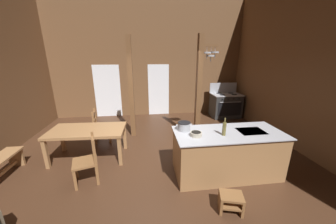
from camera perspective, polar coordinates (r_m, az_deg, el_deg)
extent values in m
cube|color=#422819|center=(4.37, -3.46, -16.83)|extent=(8.15, 8.42, 0.10)
cube|color=brown|center=(7.50, -6.05, 16.35)|extent=(8.15, 0.14, 4.58)
cube|color=brown|center=(5.37, 41.26, 11.98)|extent=(0.14, 8.42, 4.58)
cube|color=white|center=(7.68, -18.23, 6.11)|extent=(1.00, 0.01, 2.05)
cube|color=white|center=(7.57, -2.93, 6.80)|extent=(0.84, 0.01, 2.05)
cube|color=#9E7044|center=(4.05, 17.75, -12.22)|extent=(2.10, 0.90, 0.92)
cube|color=#A8AAB2|center=(3.85, 18.38, -6.11)|extent=(2.16, 0.96, 0.02)
cube|color=black|center=(4.07, 24.42, -5.40)|extent=(0.52, 0.40, 0.00)
cube|color=black|center=(4.59, 14.98, -14.13)|extent=(2.00, 0.04, 0.10)
cube|color=#2E2E2E|center=(7.72, 17.40, 1.86)|extent=(1.10, 0.76, 0.90)
cube|color=black|center=(7.40, 18.60, 0.85)|extent=(0.94, 0.01, 0.52)
cylinder|color=#A8AAB2|center=(7.31, 18.89, 2.89)|extent=(0.83, 0.03, 0.02)
cube|color=#A8AAB2|center=(7.62, 17.71, 5.23)|extent=(1.14, 0.80, 0.03)
cube|color=#A8AAB2|center=(7.90, 16.76, 7.24)|extent=(1.14, 0.04, 0.40)
cylinder|color=black|center=(7.59, 19.90, 5.13)|extent=(0.20, 0.20, 0.01)
cylinder|color=black|center=(7.38, 16.47, 5.13)|extent=(0.20, 0.20, 0.01)
cylinder|color=black|center=(7.86, 18.91, 5.61)|extent=(0.20, 0.20, 0.01)
cylinder|color=black|center=(7.65, 15.57, 5.62)|extent=(0.20, 0.20, 0.01)
cylinder|color=black|center=(7.44, 21.24, 3.85)|extent=(0.04, 0.03, 0.04)
cylinder|color=black|center=(7.34, 19.72, 3.84)|extent=(0.04, 0.03, 0.04)
cylinder|color=black|center=(7.24, 18.17, 3.82)|extent=(0.04, 0.03, 0.04)
cylinder|color=black|center=(7.15, 16.57, 3.80)|extent=(0.04, 0.03, 0.04)
cube|color=brown|center=(5.16, 9.47, 6.62)|extent=(0.15, 0.15, 2.93)
cube|color=brown|center=(5.16, 12.31, 19.54)|extent=(0.54, 0.12, 0.06)
cylinder|color=#A8AAB2|center=(5.15, 12.04, 18.69)|extent=(0.01, 0.01, 0.16)
cylinder|color=#A8AAB2|center=(5.15, 11.97, 17.60)|extent=(0.22, 0.22, 0.04)
cylinder|color=#A8AAB2|center=(5.15, 11.91, 16.71)|extent=(0.02, 0.02, 0.14)
cylinder|color=#A8AAB2|center=(5.19, 13.23, 18.18)|extent=(0.01, 0.01, 0.23)
cylinder|color=#A8AAB2|center=(5.19, 13.12, 16.67)|extent=(0.22, 0.22, 0.04)
cylinder|color=#A8AAB2|center=(5.19, 13.06, 15.79)|extent=(0.02, 0.02, 0.14)
cylinder|color=#A8AAB2|center=(5.24, 14.47, 18.56)|extent=(0.01, 0.01, 0.15)
cylinder|color=#A8AAB2|center=(5.24, 14.39, 17.55)|extent=(0.22, 0.22, 0.04)
cylinder|color=#A8AAB2|center=(5.24, 14.32, 16.68)|extent=(0.02, 0.02, 0.14)
cube|color=brown|center=(5.49, -11.42, 7.14)|extent=(0.14, 0.14, 2.93)
cube|color=brown|center=(3.32, 19.14, -23.41)|extent=(0.42, 0.37, 0.04)
cube|color=brown|center=(3.39, 15.93, -25.43)|extent=(0.11, 0.28, 0.26)
cube|color=brown|center=(3.45, 21.74, -25.19)|extent=(0.11, 0.28, 0.26)
cube|color=brown|center=(3.42, 18.87, -25.30)|extent=(0.38, 0.36, 0.03)
cube|color=#9E7044|center=(4.72, -23.81, -5.24)|extent=(1.74, 0.98, 0.06)
cube|color=#9E7044|center=(5.48, -29.95, -7.22)|extent=(0.08, 0.08, 0.68)
cube|color=#9E7044|center=(5.02, -13.27, -7.43)|extent=(0.08, 0.08, 0.68)
cube|color=#9E7044|center=(4.86, -33.71, -10.90)|extent=(0.08, 0.08, 0.68)
cube|color=#9E7044|center=(4.33, -14.69, -11.72)|extent=(0.08, 0.08, 0.68)
cube|color=brown|center=(3.99, -24.43, -13.99)|extent=(0.54, 0.54, 0.04)
cube|color=brown|center=(3.96, -26.89, -18.45)|extent=(0.06, 0.06, 0.41)
cube|color=brown|center=(4.28, -26.67, -15.59)|extent=(0.06, 0.06, 0.41)
cube|color=brown|center=(3.79, -21.58, -14.51)|extent=(0.06, 0.06, 0.95)
cube|color=brown|center=(4.13, -21.84, -11.85)|extent=(0.06, 0.06, 0.95)
cube|color=brown|center=(3.79, -22.32, -8.34)|extent=(0.14, 0.38, 0.07)
cube|color=brown|center=(3.88, -22.00, -10.88)|extent=(0.14, 0.38, 0.07)
cube|color=brown|center=(5.59, -19.73, -4.39)|extent=(0.49, 0.49, 0.04)
cube|color=brown|center=(5.83, -17.52, -5.64)|extent=(0.06, 0.06, 0.41)
cube|color=brown|center=(5.49, -17.64, -7.15)|extent=(0.06, 0.06, 0.41)
cube|color=brown|center=(5.78, -21.52, -3.43)|extent=(0.06, 0.06, 0.95)
cube|color=brown|center=(5.42, -21.91, -4.80)|extent=(0.06, 0.06, 0.95)
cube|color=brown|center=(5.48, -22.13, -0.53)|extent=(0.09, 0.38, 0.07)
cube|color=brown|center=(5.54, -21.91, -2.41)|extent=(0.09, 0.38, 0.07)
cube|color=#9E7044|center=(5.45, -39.67, -10.80)|extent=(0.31, 0.06, 0.40)
cylinder|color=#A8AAB2|center=(3.72, 5.02, -4.53)|extent=(0.25, 0.25, 0.16)
cylinder|color=black|center=(3.69, 5.06, -3.28)|extent=(0.26, 0.26, 0.01)
cylinder|color=#A8AAB2|center=(3.68, 2.92, -4.05)|extent=(0.05, 0.02, 0.02)
cylinder|color=#A8AAB2|center=(3.74, 7.12, -3.82)|extent=(0.05, 0.02, 0.02)
cylinder|color=#B2A893|center=(3.51, 8.70, -6.80)|extent=(0.22, 0.22, 0.08)
cylinder|color=black|center=(3.50, 8.73, -6.20)|extent=(0.18, 0.18, 0.00)
cylinder|color=brown|center=(3.63, 17.06, -5.06)|extent=(0.07, 0.07, 0.26)
cylinder|color=brown|center=(3.57, 17.30, -2.49)|extent=(0.03, 0.03, 0.09)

